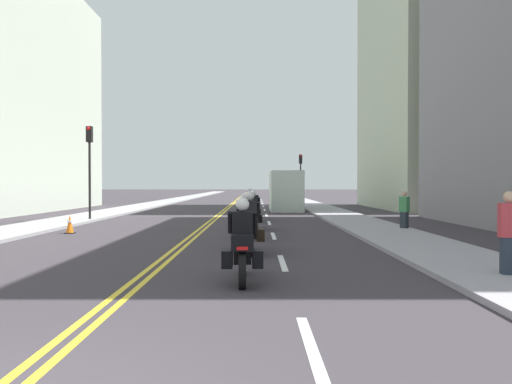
{
  "coord_description": "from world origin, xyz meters",
  "views": [
    {
      "loc": [
        2.25,
        -3.56,
        1.86
      ],
      "look_at": [
        2.16,
        16.27,
        1.55
      ],
      "focal_mm": 34.2,
      "sensor_mm": 36.0,
      "label": 1
    }
  ],
  "objects_px": {
    "motorcycle_0": "(245,248)",
    "parked_truck": "(287,193)",
    "motorcycle_6": "(253,204)",
    "motorcycle_3": "(255,214)",
    "motorcycle_2": "(247,220)",
    "traffic_cone_0": "(72,224)",
    "motorcycle_1": "(252,228)",
    "pedestrian_0": "(407,210)",
    "motorcycle_5": "(251,206)",
    "traffic_light_near": "(92,156)",
    "motorcycle_4": "(255,209)",
    "traffic_light_far": "(303,170)",
    "pedestrian_1": "(512,235)"
  },
  "relations": [
    {
      "from": "motorcycle_6",
      "to": "traffic_light_near",
      "type": "relative_size",
      "value": 0.45
    },
    {
      "from": "pedestrian_0",
      "to": "traffic_light_near",
      "type": "bearing_deg",
      "value": -146.52
    },
    {
      "from": "motorcycle_5",
      "to": "traffic_cone_0",
      "type": "xyz_separation_m",
      "value": [
        -6.65,
        -8.95,
        -0.31
      ]
    },
    {
      "from": "motorcycle_6",
      "to": "motorcycle_1",
      "type": "bearing_deg",
      "value": -87.04
    },
    {
      "from": "traffic_cone_0",
      "to": "pedestrian_1",
      "type": "height_order",
      "value": "pedestrian_1"
    },
    {
      "from": "motorcycle_4",
      "to": "traffic_light_near",
      "type": "xyz_separation_m",
      "value": [
        -8.26,
        0.41,
        2.67
      ]
    },
    {
      "from": "motorcycle_0",
      "to": "traffic_light_near",
      "type": "bearing_deg",
      "value": 116.62
    },
    {
      "from": "motorcycle_0",
      "to": "traffic_light_near",
      "type": "distance_m",
      "value": 17.57
    },
    {
      "from": "motorcycle_2",
      "to": "traffic_light_far",
      "type": "height_order",
      "value": "traffic_light_far"
    },
    {
      "from": "motorcycle_0",
      "to": "motorcycle_5",
      "type": "distance_m",
      "value": 18.15
    },
    {
      "from": "motorcycle_0",
      "to": "pedestrian_1",
      "type": "height_order",
      "value": "pedestrian_1"
    },
    {
      "from": "traffic_light_near",
      "to": "motorcycle_6",
      "type": "bearing_deg",
      "value": 36.98
    },
    {
      "from": "motorcycle_1",
      "to": "traffic_light_near",
      "type": "bearing_deg",
      "value": 123.79
    },
    {
      "from": "motorcycle_4",
      "to": "pedestrian_0",
      "type": "xyz_separation_m",
      "value": [
        6.08,
        -4.8,
        0.17
      ]
    },
    {
      "from": "traffic_cone_0",
      "to": "pedestrian_0",
      "type": "bearing_deg",
      "value": 4.06
    },
    {
      "from": "motorcycle_2",
      "to": "motorcycle_3",
      "type": "xyz_separation_m",
      "value": [
        0.27,
        3.32,
        0.0
      ]
    },
    {
      "from": "motorcycle_4",
      "to": "motorcycle_2",
      "type": "bearing_deg",
      "value": -93.28
    },
    {
      "from": "motorcycle_2",
      "to": "traffic_cone_0",
      "type": "bearing_deg",
      "value": 163.2
    },
    {
      "from": "motorcycle_4",
      "to": "traffic_light_near",
      "type": "bearing_deg",
      "value": 175.71
    },
    {
      "from": "motorcycle_5",
      "to": "traffic_light_near",
      "type": "bearing_deg",
      "value": -160.03
    },
    {
      "from": "motorcycle_6",
      "to": "motorcycle_5",
      "type": "bearing_deg",
      "value": -88.96
    },
    {
      "from": "motorcycle_2",
      "to": "motorcycle_5",
      "type": "xyz_separation_m",
      "value": [
        -0.04,
        10.66,
        0.02
      ]
    },
    {
      "from": "motorcycle_3",
      "to": "pedestrian_0",
      "type": "distance_m",
      "value": 6.08
    },
    {
      "from": "motorcycle_0",
      "to": "motorcycle_4",
      "type": "distance_m",
      "value": 14.92
    },
    {
      "from": "motorcycle_1",
      "to": "motorcycle_5",
      "type": "distance_m",
      "value": 14.21
    },
    {
      "from": "traffic_cone_0",
      "to": "motorcycle_6",
      "type": "bearing_deg",
      "value": 61.13
    },
    {
      "from": "traffic_light_near",
      "to": "pedestrian_0",
      "type": "relative_size",
      "value": 2.99
    },
    {
      "from": "motorcycle_0",
      "to": "motorcycle_6",
      "type": "bearing_deg",
      "value": 88.86
    },
    {
      "from": "motorcycle_0",
      "to": "motorcycle_3",
      "type": "relative_size",
      "value": 0.97
    },
    {
      "from": "motorcycle_2",
      "to": "traffic_light_near",
      "type": "distance_m",
      "value": 11.53
    },
    {
      "from": "motorcycle_3",
      "to": "traffic_light_far",
      "type": "relative_size",
      "value": 0.49
    },
    {
      "from": "motorcycle_0",
      "to": "parked_truck",
      "type": "relative_size",
      "value": 0.33
    },
    {
      "from": "motorcycle_2",
      "to": "motorcycle_0",
      "type": "bearing_deg",
      "value": -91.48
    },
    {
      "from": "motorcycle_3",
      "to": "traffic_light_far",
      "type": "height_order",
      "value": "traffic_light_far"
    },
    {
      "from": "traffic_light_far",
      "to": "pedestrian_1",
      "type": "bearing_deg",
      "value": -88.3
    },
    {
      "from": "traffic_light_near",
      "to": "traffic_light_far",
      "type": "bearing_deg",
      "value": 55.75
    },
    {
      "from": "motorcycle_4",
      "to": "pedestrian_0",
      "type": "distance_m",
      "value": 7.75
    },
    {
      "from": "motorcycle_3",
      "to": "traffic_light_near",
      "type": "height_order",
      "value": "traffic_light_near"
    },
    {
      "from": "motorcycle_6",
      "to": "pedestrian_0",
      "type": "height_order",
      "value": "motorcycle_6"
    },
    {
      "from": "motorcycle_2",
      "to": "parked_truck",
      "type": "relative_size",
      "value": 0.33
    },
    {
      "from": "motorcycle_0",
      "to": "traffic_cone_0",
      "type": "height_order",
      "value": "motorcycle_0"
    },
    {
      "from": "motorcycle_4",
      "to": "parked_truck",
      "type": "relative_size",
      "value": 0.33
    },
    {
      "from": "motorcycle_3",
      "to": "motorcycle_0",
      "type": "bearing_deg",
      "value": -90.67
    },
    {
      "from": "pedestrian_1",
      "to": "motorcycle_6",
      "type": "bearing_deg",
      "value": 111.84
    },
    {
      "from": "motorcycle_2",
      "to": "motorcycle_6",
      "type": "height_order",
      "value": "motorcycle_6"
    },
    {
      "from": "traffic_light_near",
      "to": "traffic_light_far",
      "type": "height_order",
      "value": "traffic_light_near"
    },
    {
      "from": "motorcycle_1",
      "to": "motorcycle_6",
      "type": "bearing_deg",
      "value": 88.5
    },
    {
      "from": "motorcycle_4",
      "to": "motorcycle_5",
      "type": "height_order",
      "value": "motorcycle_5"
    },
    {
      "from": "motorcycle_1",
      "to": "motorcycle_5",
      "type": "relative_size",
      "value": 1.03
    },
    {
      "from": "motorcycle_6",
      "to": "motorcycle_3",
      "type": "bearing_deg",
      "value": -86.37
    }
  ]
}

